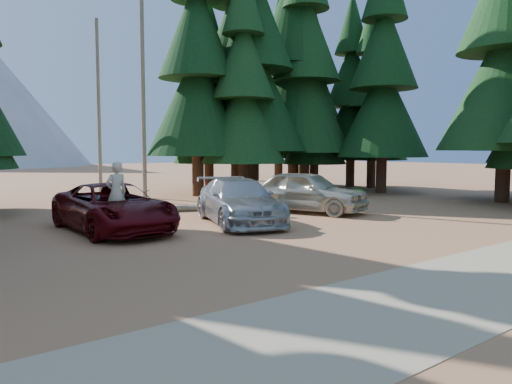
% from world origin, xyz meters
% --- Properties ---
extents(ground, '(160.00, 160.00, 0.00)m').
position_xyz_m(ground, '(0.00, 0.00, 0.00)').
color(ground, '#A76C46').
rests_on(ground, ground).
extents(forest_belt_north, '(36.00, 7.00, 22.00)m').
position_xyz_m(forest_belt_north, '(0.00, 15.00, 0.00)').
color(forest_belt_north, black).
rests_on(forest_belt_north, ground).
extents(forest_belt_east, '(6.00, 22.00, 22.00)m').
position_xyz_m(forest_belt_east, '(15.50, 4.00, 0.00)').
color(forest_belt_east, black).
rests_on(forest_belt_east, ground).
extents(snag_front, '(0.24, 0.24, 12.00)m').
position_xyz_m(snag_front, '(0.80, 14.50, 6.00)').
color(snag_front, slate).
rests_on(snag_front, ground).
extents(snag_back, '(0.20, 0.20, 10.00)m').
position_xyz_m(snag_back, '(-1.20, 16.00, 5.00)').
color(snag_back, slate).
rests_on(snag_back, ground).
extents(red_pickup, '(2.84, 5.94, 1.63)m').
position_xyz_m(red_pickup, '(-5.19, 4.42, 0.82)').
color(red_pickup, '#51060D').
rests_on(red_pickup, ground).
extents(silver_minivan_center, '(4.16, 6.23, 1.68)m').
position_xyz_m(silver_minivan_center, '(-0.77, 3.30, 0.84)').
color(silver_minivan_center, '#AAADB2').
rests_on(silver_minivan_center, ground).
extents(silver_minivan_right, '(3.88, 5.82, 1.84)m').
position_xyz_m(silver_minivan_right, '(3.53, 4.11, 0.92)').
color(silver_minivan_right, beige).
rests_on(silver_minivan_right, ground).
extents(frisbee_player, '(0.78, 0.56, 2.00)m').
position_xyz_m(frisbee_player, '(-5.43, 3.56, 1.39)').
color(frisbee_player, beige).
rests_on(frisbee_player, ground).
extents(log_left, '(3.85, 1.13, 0.28)m').
position_xyz_m(log_left, '(-0.32, 7.67, 0.14)').
color(log_left, slate).
rests_on(log_left, ground).
extents(log_mid, '(2.63, 2.06, 0.25)m').
position_xyz_m(log_mid, '(-0.37, 7.62, 0.13)').
color(log_mid, slate).
rests_on(log_mid, ground).
extents(log_right, '(4.70, 0.47, 0.30)m').
position_xyz_m(log_right, '(5.21, 8.93, 0.15)').
color(log_right, slate).
rests_on(log_right, ground).
extents(shrub_far_left, '(1.03, 1.03, 0.57)m').
position_xyz_m(shrub_far_left, '(-4.20, 9.67, 0.28)').
color(shrub_far_left, '#246F21').
rests_on(shrub_far_left, ground).
extents(shrub_left, '(0.89, 0.89, 0.49)m').
position_xyz_m(shrub_left, '(-2.03, 8.06, 0.24)').
color(shrub_left, '#246F21').
rests_on(shrub_left, ground).
extents(shrub_center_left, '(1.22, 1.22, 0.67)m').
position_xyz_m(shrub_center_left, '(0.49, 7.07, 0.34)').
color(shrub_center_left, '#246F21').
rests_on(shrub_center_left, ground).
extents(shrub_center_right, '(0.96, 0.96, 0.53)m').
position_xyz_m(shrub_center_right, '(2.24, 7.65, 0.26)').
color(shrub_center_right, '#246F21').
rests_on(shrub_center_right, ground).
extents(shrub_right, '(1.01, 1.01, 0.56)m').
position_xyz_m(shrub_right, '(3.63, 8.50, 0.28)').
color(shrub_right, '#246F21').
rests_on(shrub_right, ground).
extents(shrub_far_right, '(1.27, 1.27, 0.70)m').
position_xyz_m(shrub_far_right, '(5.74, 8.02, 0.35)').
color(shrub_far_right, '#246F21').
rests_on(shrub_far_right, ground).
extents(shrub_edge_east, '(0.93, 0.93, 0.51)m').
position_xyz_m(shrub_edge_east, '(10.42, 7.09, 0.25)').
color(shrub_edge_east, '#246F21').
rests_on(shrub_edge_east, ground).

